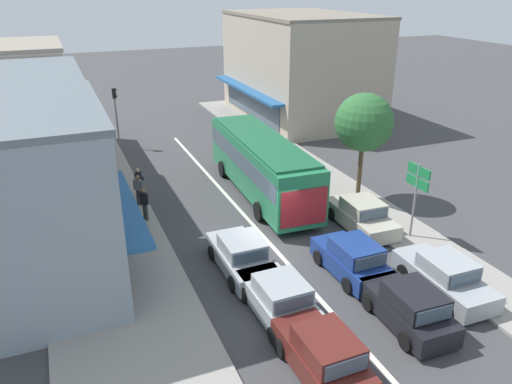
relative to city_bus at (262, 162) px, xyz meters
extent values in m
plane|color=#3F3F42|center=(-1.84, -5.71, -1.88)|extent=(140.00, 140.00, 0.00)
cube|color=silver|center=(-1.84, -1.71, -1.88)|extent=(0.20, 28.00, 0.01)
cube|color=gray|center=(-8.64, 0.29, -1.81)|extent=(5.20, 44.00, 0.14)
cube|color=gray|center=(4.36, 0.29, -1.82)|extent=(2.80, 44.00, 0.12)
cube|color=#84939E|center=(-12.04, -4.69, 1.48)|extent=(7.17, 8.30, 6.72)
cube|color=#23568E|center=(-8.00, -4.69, 0.82)|extent=(1.10, 7.64, 0.20)
cube|color=#425160|center=(-8.42, -4.69, -0.48)|extent=(0.06, 6.64, 1.80)
cube|color=#84939E|center=(-12.04, 3.98, 1.43)|extent=(7.04, 8.50, 6.63)
cube|color=gold|center=(-8.07, 3.98, 0.82)|extent=(1.10, 7.82, 0.20)
cube|color=#425160|center=(-8.49, 3.98, -0.48)|extent=(0.06, 6.80, 1.80)
cube|color=slate|center=(-12.04, 3.98, 4.87)|extent=(7.20, 8.50, 0.24)
cube|color=beige|center=(-12.04, 12.39, 1.64)|extent=(6.14, 7.79, 7.04)
cube|color=#4C4742|center=(-8.52, 12.39, 0.82)|extent=(1.10, 7.17, 0.20)
cube|color=#425160|center=(-8.94, 12.39, -0.48)|extent=(0.06, 6.23, 1.80)
cube|color=gray|center=(-12.04, 12.39, 5.28)|extent=(6.30, 7.79, 0.24)
cube|color=#B2A38E|center=(9.66, 14.51, 2.23)|extent=(8.76, 13.79, 8.22)
cube|color=#23568E|center=(4.83, 14.51, 0.82)|extent=(1.10, 12.69, 0.20)
cube|color=#425160|center=(5.25, 14.51, -0.48)|extent=(0.06, 11.03, 1.80)
cube|color=gray|center=(9.66, 14.51, 6.46)|extent=(8.92, 13.79, 0.24)
cube|color=#237A4C|center=(0.00, 0.01, -0.12)|extent=(2.98, 10.90, 2.70)
cube|color=#425160|center=(0.00, 0.01, 0.28)|extent=(3.00, 10.47, 0.90)
cube|color=maroon|center=(-0.24, -5.41, -0.32)|extent=(2.25, 0.16, 1.76)
cube|color=#1A5B39|center=(0.00, 0.01, 1.29)|extent=(2.82, 10.03, 0.12)
cylinder|color=black|center=(-1.10, 3.41, -1.40)|extent=(0.30, 0.97, 0.96)
cylinder|color=black|center=(1.40, 3.30, -1.40)|extent=(0.30, 0.97, 0.96)
cylinder|color=black|center=(-1.38, -2.90, -1.40)|extent=(0.30, 0.97, 0.96)
cylinder|color=black|center=(1.12, -3.01, -1.40)|extent=(0.30, 0.97, 0.96)
cube|color=#561E19|center=(-3.65, -13.14, -1.36)|extent=(1.70, 3.72, 0.76)
cube|color=#561E19|center=(-3.64, -13.44, -0.66)|extent=(1.55, 1.92, 0.64)
cube|color=#425160|center=(-3.66, -12.47, -0.66)|extent=(1.40, 0.08, 0.54)
cube|color=#425160|center=(-3.63, -14.41, -0.66)|extent=(1.37, 0.08, 0.51)
cylinder|color=black|center=(-4.49, -12.05, -1.57)|extent=(0.19, 0.62, 0.62)
cylinder|color=black|center=(-2.85, -12.02, -1.57)|extent=(0.19, 0.62, 0.62)
cylinder|color=black|center=(-2.81, -14.24, -1.57)|extent=(0.19, 0.62, 0.62)
cube|color=black|center=(0.21, -12.22, -1.36)|extent=(1.77, 3.76, 0.76)
cube|color=black|center=(0.20, -12.52, -0.66)|extent=(1.59, 1.95, 0.64)
cube|color=#425160|center=(0.23, -11.55, -0.66)|extent=(1.40, 0.11, 0.54)
cube|color=#425160|center=(0.16, -13.49, -0.66)|extent=(1.37, 0.11, 0.51)
cylinder|color=black|center=(-0.57, -11.08, -1.57)|extent=(0.20, 0.63, 0.62)
cylinder|color=black|center=(1.07, -11.14, -1.57)|extent=(0.20, 0.63, 0.62)
cylinder|color=black|center=(-0.65, -13.30, -1.57)|extent=(0.20, 0.63, 0.62)
cylinder|color=black|center=(0.99, -13.36, -1.57)|extent=(0.20, 0.63, 0.62)
cube|color=#9EA3A8|center=(-3.80, -6.85, -1.37)|extent=(1.73, 4.21, 0.72)
cube|color=#9EA3A8|center=(-3.80, -6.95, -0.71)|extent=(1.57, 1.81, 0.60)
cube|color=#425160|center=(-3.80, -6.03, -0.71)|extent=(1.44, 0.06, 0.51)
cube|color=#425160|center=(-3.80, -7.87, -0.71)|extent=(1.40, 0.06, 0.48)
cylinder|color=black|center=(-4.66, -5.59, -1.57)|extent=(0.18, 0.62, 0.62)
cylinder|color=black|center=(-2.94, -5.59, -1.57)|extent=(0.18, 0.62, 0.62)
cylinder|color=black|center=(-4.65, -8.11, -1.57)|extent=(0.18, 0.62, 0.62)
cylinder|color=black|center=(-2.93, -8.11, -1.57)|extent=(0.18, 0.62, 0.62)
cube|color=navy|center=(0.15, -8.75, -1.36)|extent=(1.67, 3.71, 0.76)
cube|color=navy|center=(0.15, -9.05, -0.66)|extent=(1.53, 1.91, 0.64)
cube|color=#425160|center=(0.14, -8.08, -0.66)|extent=(1.40, 0.07, 0.54)
cube|color=#425160|center=(0.16, -10.02, -0.66)|extent=(1.37, 0.07, 0.51)
cylinder|color=black|center=(-0.68, -7.65, -1.57)|extent=(0.18, 0.62, 0.62)
cylinder|color=black|center=(0.96, -7.63, -1.57)|extent=(0.18, 0.62, 0.62)
cylinder|color=black|center=(-0.66, -9.87, -1.57)|extent=(0.18, 0.62, 0.62)
cylinder|color=black|center=(0.98, -9.85, -1.57)|extent=(0.18, 0.62, 0.62)
cube|color=#9EA3A8|center=(-3.61, -10.17, -1.37)|extent=(1.80, 4.23, 0.72)
cube|color=#9EA3A8|center=(-3.61, -10.27, -0.71)|extent=(1.59, 1.83, 0.60)
cube|color=#425160|center=(-3.63, -9.35, -0.71)|extent=(1.44, 0.09, 0.51)
cube|color=#425160|center=(-3.60, -11.19, -0.71)|extent=(1.40, 0.09, 0.48)
cylinder|color=black|center=(-4.50, -8.93, -1.57)|extent=(0.19, 0.62, 0.62)
cylinder|color=black|center=(-2.78, -8.90, -1.57)|extent=(0.19, 0.62, 0.62)
cylinder|color=black|center=(-4.45, -11.45, -1.57)|extent=(0.19, 0.62, 0.62)
cylinder|color=black|center=(-2.73, -11.42, -1.57)|extent=(0.19, 0.62, 0.62)
cube|color=#9EA3A8|center=(2.70, -11.18, -1.37)|extent=(1.81, 4.24, 0.72)
cube|color=#9EA3A8|center=(2.70, -11.28, -0.71)|extent=(1.60, 1.83, 0.60)
cube|color=#425160|center=(2.72, -10.36, -0.71)|extent=(1.44, 0.09, 0.51)
cube|color=#425160|center=(2.68, -12.20, -0.71)|extent=(1.40, 0.09, 0.48)
cylinder|color=black|center=(1.87, -9.90, -1.57)|extent=(0.19, 0.62, 0.62)
cylinder|color=black|center=(3.59, -9.94, -1.57)|extent=(0.19, 0.62, 0.62)
cylinder|color=black|center=(1.82, -12.42, -1.57)|extent=(0.19, 0.62, 0.62)
cylinder|color=black|center=(3.54, -12.46, -1.57)|extent=(0.19, 0.62, 0.62)
cube|color=#B7B29E|center=(2.78, -5.51, -1.37)|extent=(1.85, 4.25, 0.72)
cube|color=#B7B29E|center=(2.78, -5.61, -0.71)|extent=(1.62, 1.85, 0.60)
cube|color=#425160|center=(2.81, -4.69, -0.71)|extent=(1.44, 0.11, 0.51)
cube|color=#425160|center=(2.75, -6.53, -0.71)|extent=(1.41, 0.10, 0.48)
cylinder|color=black|center=(1.96, -4.22, -1.57)|extent=(0.20, 0.63, 0.62)
cylinder|color=black|center=(3.68, -4.28, -1.57)|extent=(0.20, 0.63, 0.62)
cylinder|color=black|center=(1.88, -6.74, -1.57)|extent=(0.20, 0.63, 0.62)
cylinder|color=black|center=(3.60, -6.79, -1.57)|extent=(0.20, 0.63, 0.62)
cylinder|color=gray|center=(-5.99, 11.51, 0.22)|extent=(0.12, 0.12, 4.20)
cube|color=black|center=(-5.99, 11.51, 1.97)|extent=(0.24, 0.24, 0.68)
sphere|color=black|center=(-5.85, 11.51, 2.20)|extent=(0.13, 0.13, 0.13)
sphere|color=orange|center=(-5.85, 11.51, 1.98)|extent=(0.13, 0.13, 0.13)
sphere|color=black|center=(-5.85, 11.51, 1.76)|extent=(0.13, 0.13, 0.13)
cylinder|color=gray|center=(4.33, -7.23, -0.08)|extent=(0.10, 0.10, 3.60)
cube|color=#19753D|center=(4.33, -7.25, 1.42)|extent=(0.08, 1.40, 0.44)
cube|color=white|center=(4.38, -7.25, 1.42)|extent=(0.01, 1.10, 0.10)
cube|color=#19753D|center=(4.33, -7.25, 0.87)|extent=(0.08, 1.40, 0.44)
cube|color=white|center=(4.38, -7.25, 0.87)|extent=(0.01, 1.10, 0.10)
cylinder|color=brown|center=(4.61, -2.48, -0.29)|extent=(0.24, 0.24, 3.19)
cylinder|color=brown|center=(4.61, -2.13, 1.89)|extent=(0.10, 0.78, 1.21)
cylinder|color=brown|center=(5.04, -2.48, 1.83)|extent=(0.94, 0.10, 1.11)
cylinder|color=brown|center=(4.61, -2.91, 1.89)|extent=(0.10, 0.95, 1.23)
cylinder|color=brown|center=(4.23, -2.48, 1.72)|extent=(0.83, 0.10, 0.89)
sphere|color=#2D6633|center=(4.61, -2.48, 2.36)|extent=(3.00, 3.00, 3.00)
cylinder|color=#333338|center=(-6.38, 1.87, -1.32)|extent=(0.14, 0.14, 0.84)
cylinder|color=#333338|center=(-6.26, 2.00, -1.32)|extent=(0.14, 0.14, 0.84)
cube|color=black|center=(-6.32, 1.94, -0.62)|extent=(0.41, 0.41, 0.56)
sphere|color=tan|center=(-6.32, 1.94, -0.22)|extent=(0.22, 0.22, 0.22)
cylinder|color=black|center=(-6.48, 1.76, -0.62)|extent=(0.09, 0.09, 0.54)
cylinder|color=black|center=(-6.16, 2.11, -0.62)|extent=(0.09, 0.09, 0.54)
cube|color=black|center=(-6.12, 2.18, -0.80)|extent=(0.24, 0.24, 0.22)
cylinder|color=#333338|center=(-6.59, -0.88, -1.32)|extent=(0.14, 0.14, 0.84)
cylinder|color=#333338|center=(-6.51, -1.05, -1.32)|extent=(0.14, 0.14, 0.84)
cube|color=black|center=(-6.55, -0.96, -0.62)|extent=(0.35, 0.42, 0.56)
sphere|color=brown|center=(-6.55, -0.96, -0.22)|extent=(0.22, 0.22, 0.22)
cylinder|color=black|center=(-6.66, -0.75, -0.62)|extent=(0.09, 0.09, 0.54)
cylinder|color=black|center=(-6.45, -1.18, -0.62)|extent=(0.09, 0.09, 0.54)
cylinder|color=#333338|center=(-6.58, 0.96, -1.32)|extent=(0.14, 0.14, 0.84)
cylinder|color=#333338|center=(-6.45, 0.83, -1.32)|extent=(0.14, 0.14, 0.84)
cube|color=slate|center=(-6.52, 0.89, -0.62)|extent=(0.41, 0.41, 0.56)
sphere|color=brown|center=(-6.52, 0.89, -0.22)|extent=(0.22, 0.22, 0.22)
cylinder|color=slate|center=(-6.69, 1.06, -0.62)|extent=(0.09, 0.09, 0.54)
cylinder|color=slate|center=(-6.35, 0.72, -0.62)|extent=(0.09, 0.09, 0.54)
camera|label=1|loc=(-9.94, -23.25, 9.08)|focal=35.00mm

